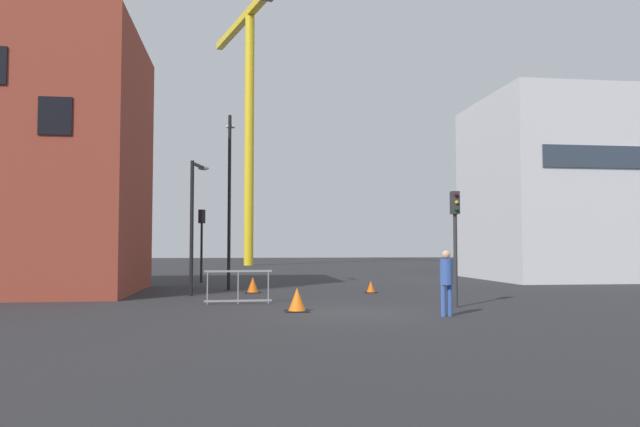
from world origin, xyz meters
The scene contains 14 objects.
ground centered at (0.00, 0.00, 0.00)m, with size 160.00×160.00×0.00m, color #28282B.
brick_building centered at (-12.58, 8.69, 5.18)m, with size 10.63×8.26×10.36m.
office_block centered at (17.15, 15.44, 5.03)m, with size 13.83×8.97×10.05m.
construction_crane centered at (-2.37, 42.63, 16.47)m, with size 6.02×17.23×25.10m.
streetlamp_tall centered at (-3.63, 9.69, 4.45)m, with size 0.44×2.17×7.45m.
streetlamp_short centered at (-4.91, 6.74, 3.11)m, with size 0.63×1.51×5.07m.
traffic_light_crosswalk centered at (3.34, 1.14, 2.40)m, with size 0.25×0.38×3.54m.
traffic_light_island centered at (-5.10, 15.12, 2.52)m, with size 0.36×0.38×3.72m.
pedestrian_walking centered at (2.26, -1.11, 1.02)m, with size 0.34×0.34×1.74m.
safety_barrier_front centered at (-5.32, 11.58, 0.56)m, with size 0.32×2.25×1.08m.
safety_barrier_left_run centered at (-3.23, 3.13, 0.56)m, with size 2.17×0.17×1.08m.
traffic_cone_by_barrier centered at (-2.66, 7.74, 0.29)m, with size 0.62×0.62×0.63m.
traffic_cone_on_verge centered at (-1.57, 0.57, 0.31)m, with size 0.67×0.67×0.67m.
traffic_cone_striped centered at (2.01, 7.18, 0.22)m, with size 0.47×0.47×0.48m.
Camera 1 is at (-3.24, -17.01, 1.87)m, focal length 34.69 mm.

